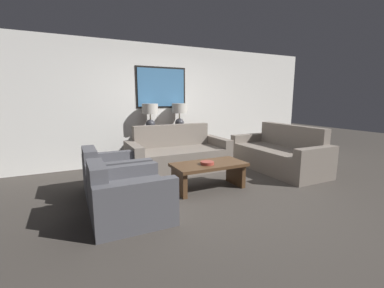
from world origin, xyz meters
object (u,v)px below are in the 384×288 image
(decorative_bowl, at_px, (207,163))
(armchair_near_back_wall, at_px, (114,176))
(couch_by_side, at_px, (279,155))
(armchair_near_camera, at_px, (128,198))
(console_table, at_px, (166,146))
(couch_by_back_wall, at_px, (178,156))
(table_lamp_left, at_px, (150,113))
(table_lamp_right, at_px, (179,112))
(coffee_table, at_px, (209,170))

(decorative_bowl, xyz_separation_m, armchair_near_back_wall, (-1.34, 0.55, -0.19))
(couch_by_side, relative_size, armchair_near_back_wall, 2.19)
(couch_by_side, height_order, armchair_near_camera, couch_by_side)
(console_table, bearing_deg, couch_by_back_wall, -90.00)
(armchair_near_back_wall, bearing_deg, table_lamp_left, 54.66)
(table_lamp_right, distance_m, armchair_near_camera, 3.13)
(couch_by_side, relative_size, decorative_bowl, 9.35)
(table_lamp_left, relative_size, couch_by_side, 0.28)
(table_lamp_left, distance_m, armchair_near_camera, 2.80)
(coffee_table, height_order, decorative_bowl, decorative_bowl)
(decorative_bowl, bearing_deg, console_table, 88.66)
(armchair_near_back_wall, relative_size, armchair_near_camera, 1.00)
(couch_by_back_wall, xyz_separation_m, decorative_bowl, (-0.05, -1.31, 0.15))
(armchair_near_camera, bearing_deg, console_table, 60.42)
(table_lamp_right, distance_m, couch_by_back_wall, 1.15)
(coffee_table, height_order, armchair_near_camera, armchair_near_camera)
(couch_by_back_wall, bearing_deg, coffee_table, -89.25)
(couch_by_back_wall, relative_size, decorative_bowl, 9.35)
(coffee_table, distance_m, armchair_near_back_wall, 1.49)
(couch_by_back_wall, bearing_deg, decorative_bowl, -92.07)
(decorative_bowl, distance_m, armchair_near_camera, 1.42)
(console_table, distance_m, armchair_near_back_wall, 2.03)
(armchair_near_camera, bearing_deg, table_lamp_right, 54.66)
(decorative_bowl, bearing_deg, table_lamp_left, 98.43)
(decorative_bowl, distance_m, armchair_near_back_wall, 1.46)
(coffee_table, bearing_deg, console_table, 90.48)
(table_lamp_left, height_order, decorative_bowl, table_lamp_left)
(coffee_table, height_order, armchair_near_back_wall, armchair_near_back_wall)
(table_lamp_left, distance_m, table_lamp_right, 0.69)
(table_lamp_right, bearing_deg, couch_by_side, -45.17)
(armchair_near_camera, bearing_deg, coffee_table, 19.15)
(table_lamp_left, height_order, armchair_near_camera, table_lamp_left)
(table_lamp_left, relative_size, armchair_near_back_wall, 0.62)
(table_lamp_left, height_order, couch_by_back_wall, table_lamp_left)
(console_table, relative_size, couch_by_side, 0.60)
(console_table, relative_size, table_lamp_right, 2.11)
(console_table, bearing_deg, table_lamp_left, 180.00)
(table_lamp_right, bearing_deg, couch_by_back_wall, -115.93)
(decorative_bowl, bearing_deg, coffee_table, 41.50)
(table_lamp_left, relative_size, decorative_bowl, 2.66)
(console_table, relative_size, couch_by_back_wall, 0.60)
(console_table, relative_size, decorative_bowl, 5.60)
(console_table, distance_m, armchair_near_camera, 2.82)
(table_lamp_left, height_order, couch_by_side, table_lamp_left)
(couch_by_side, xyz_separation_m, coffee_table, (-1.89, -0.39, 0.01))
(table_lamp_left, relative_size, coffee_table, 0.48)
(table_lamp_right, height_order, coffee_table, table_lamp_right)
(console_table, relative_size, armchair_near_camera, 1.31)
(couch_by_side, distance_m, armchair_near_back_wall, 3.30)
(couch_by_back_wall, distance_m, decorative_bowl, 1.32)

